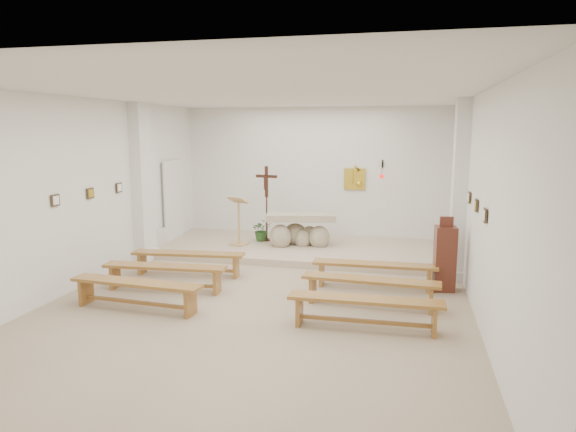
% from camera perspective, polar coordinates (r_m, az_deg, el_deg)
% --- Properties ---
extents(ground, '(7.00, 10.00, 0.00)m').
position_cam_1_polar(ground, '(9.16, -2.68, -8.97)').
color(ground, tan).
rests_on(ground, ground).
extents(wall_left, '(0.02, 10.00, 3.50)m').
position_cam_1_polar(wall_left, '(10.28, -21.84, 2.39)').
color(wall_left, white).
rests_on(wall_left, ground).
extents(wall_right, '(0.02, 10.00, 3.50)m').
position_cam_1_polar(wall_right, '(8.50, 20.49, 1.12)').
color(wall_right, white).
rests_on(wall_right, ground).
extents(wall_back, '(7.00, 0.02, 3.50)m').
position_cam_1_polar(wall_back, '(13.60, 3.02, 4.65)').
color(wall_back, white).
rests_on(wall_back, ground).
extents(ceiling, '(7.00, 10.00, 0.02)m').
position_cam_1_polar(ceiling, '(8.71, -2.86, 13.37)').
color(ceiling, silver).
rests_on(ceiling, wall_back).
extents(sanctuary_platform, '(6.98, 3.00, 0.15)m').
position_cam_1_polar(sanctuary_platform, '(12.42, 1.73, -3.65)').
color(sanctuary_platform, '#C6AF98').
rests_on(sanctuary_platform, ground).
extents(pilaster_left, '(0.26, 0.55, 3.50)m').
position_cam_1_polar(pilaster_left, '(11.90, -15.87, 3.60)').
color(pilaster_left, white).
rests_on(pilaster_left, ground).
extents(pilaster_right, '(0.26, 0.55, 3.50)m').
position_cam_1_polar(pilaster_right, '(10.46, 18.49, 2.70)').
color(pilaster_right, white).
rests_on(pilaster_right, ground).
extents(gold_wall_relief, '(0.55, 0.04, 0.55)m').
position_cam_1_polar(gold_wall_relief, '(13.44, 7.42, 4.09)').
color(gold_wall_relief, gold).
rests_on(gold_wall_relief, wall_back).
extents(sanctuary_lamp, '(0.11, 0.36, 0.44)m').
position_cam_1_polar(sanctuary_lamp, '(13.12, 10.37, 4.59)').
color(sanctuary_lamp, black).
rests_on(sanctuary_lamp, wall_back).
extents(station_frame_left_front, '(0.03, 0.20, 0.20)m').
position_cam_1_polar(station_frame_left_front, '(9.63, -24.45, 1.61)').
color(station_frame_left_front, '#392A19').
rests_on(station_frame_left_front, wall_left).
extents(station_frame_left_mid, '(0.03, 0.20, 0.20)m').
position_cam_1_polar(station_frame_left_mid, '(10.43, -21.12, 2.37)').
color(station_frame_left_mid, '#392A19').
rests_on(station_frame_left_mid, wall_left).
extents(station_frame_left_rear, '(0.03, 0.20, 0.20)m').
position_cam_1_polar(station_frame_left_rear, '(11.27, -18.27, 3.02)').
color(station_frame_left_rear, '#392A19').
rests_on(station_frame_left_rear, wall_left).
extents(station_frame_right_front, '(0.03, 0.20, 0.20)m').
position_cam_1_polar(station_frame_right_front, '(7.72, 21.06, 0.06)').
color(station_frame_right_front, '#392A19').
rests_on(station_frame_right_front, wall_right).
extents(station_frame_right_mid, '(0.03, 0.20, 0.20)m').
position_cam_1_polar(station_frame_right_mid, '(8.70, 20.19, 1.11)').
color(station_frame_right_mid, '#392A19').
rests_on(station_frame_right_mid, wall_right).
extents(station_frame_right_rear, '(0.03, 0.20, 0.20)m').
position_cam_1_polar(station_frame_right_rear, '(9.68, 19.49, 1.96)').
color(station_frame_right_rear, '#392A19').
rests_on(station_frame_right_rear, wall_right).
extents(radiator_left, '(0.10, 0.85, 0.52)m').
position_cam_1_polar(radiator_left, '(12.76, -14.29, -2.68)').
color(radiator_left, silver).
rests_on(radiator_left, ground).
extents(radiator_right, '(0.10, 0.85, 0.52)m').
position_cam_1_polar(radiator_right, '(11.41, 18.09, -4.30)').
color(radiator_right, silver).
rests_on(radiator_right, ground).
extents(altar, '(1.74, 0.95, 0.85)m').
position_cam_1_polar(altar, '(12.38, 1.33, -1.78)').
color(altar, '#C3B894').
rests_on(altar, sanctuary_platform).
extents(lectern, '(0.51, 0.46, 1.21)m').
position_cam_1_polar(lectern, '(12.40, -5.53, -0.53)').
color(lectern, tan).
rests_on(lectern, sanctuary_platform).
extents(crucifix_stand, '(0.57, 0.25, 1.87)m').
position_cam_1_polar(crucifix_stand, '(12.80, -2.40, 2.02)').
color(crucifix_stand, '#381A11').
rests_on(crucifix_stand, sanctuary_platform).
extents(potted_plant, '(0.66, 0.64, 0.56)m').
position_cam_1_polar(potted_plant, '(12.90, -2.94, -1.55)').
color(potted_plant, '#285120').
rests_on(potted_plant, sanctuary_platform).
extents(donation_pedestal, '(0.40, 0.40, 1.37)m').
position_cam_1_polar(donation_pedestal, '(9.78, 17.01, -4.49)').
color(donation_pedestal, '#532417').
rests_on(donation_pedestal, ground).
extents(bench_left_front, '(2.30, 0.58, 0.48)m').
position_cam_1_polar(bench_left_front, '(10.54, -11.02, -4.61)').
color(bench_left_front, '#9A642C').
rests_on(bench_left_front, ground).
extents(bench_right_front, '(2.28, 0.42, 0.48)m').
position_cam_1_polar(bench_right_front, '(9.67, 9.58, -5.87)').
color(bench_right_front, '#9A642C').
rests_on(bench_right_front, ground).
extents(bench_left_second, '(2.29, 0.52, 0.48)m').
position_cam_1_polar(bench_left_second, '(9.65, -13.51, -6.03)').
color(bench_left_second, '#9A642C').
rests_on(bench_left_second, ground).
extents(bench_right_second, '(2.29, 0.49, 0.48)m').
position_cam_1_polar(bench_right_second, '(8.68, 9.13, -7.63)').
color(bench_right_second, '#9A642C').
rests_on(bench_right_second, ground).
extents(bench_left_third, '(2.29, 0.53, 0.48)m').
position_cam_1_polar(bench_left_third, '(8.78, -16.53, -7.71)').
color(bench_left_third, '#9A642C').
rests_on(bench_left_third, ground).
extents(bench_right_third, '(2.28, 0.39, 0.48)m').
position_cam_1_polar(bench_right_third, '(7.71, 8.57, -9.85)').
color(bench_right_third, '#9A642C').
rests_on(bench_right_third, ground).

